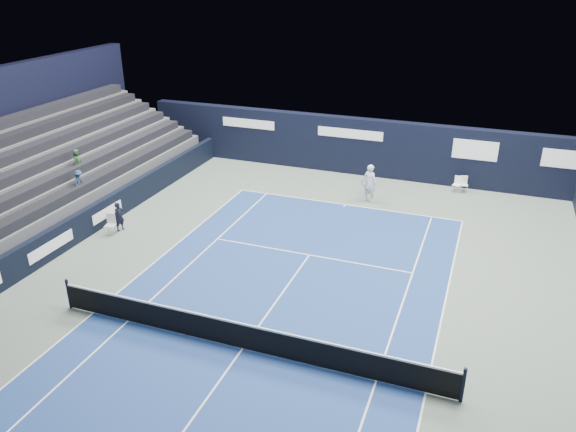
{
  "coord_description": "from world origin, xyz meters",
  "views": [
    {
      "loc": [
        6.14,
        -12.5,
        10.69
      ],
      "look_at": [
        -1.13,
        6.98,
        1.3
      ],
      "focal_mm": 35.0,
      "sensor_mm": 36.0,
      "label": 1
    }
  ],
  "objects_px": {
    "folding_chair_back_b": "(457,183)",
    "tennis_net": "(242,335)",
    "line_judge_chair": "(111,223)",
    "folding_chair_back_a": "(464,181)",
    "tennis_player": "(370,183)"
  },
  "relations": [
    {
      "from": "tennis_net",
      "to": "tennis_player",
      "type": "distance_m",
      "value": 12.77
    },
    {
      "from": "folding_chair_back_a",
      "to": "tennis_player",
      "type": "distance_m",
      "value": 5.2
    },
    {
      "from": "folding_chair_back_b",
      "to": "tennis_net",
      "type": "bearing_deg",
      "value": -92.4
    },
    {
      "from": "folding_chair_back_b",
      "to": "line_judge_chair",
      "type": "height_order",
      "value": "line_judge_chair"
    },
    {
      "from": "tennis_net",
      "to": "tennis_player",
      "type": "bearing_deg",
      "value": 85.67
    },
    {
      "from": "tennis_net",
      "to": "folding_chair_back_a",
      "type": "bearing_deg",
      "value": 71.79
    },
    {
      "from": "folding_chair_back_b",
      "to": "line_judge_chair",
      "type": "distance_m",
      "value": 16.97
    },
    {
      "from": "folding_chair_back_b",
      "to": "tennis_net",
      "type": "height_order",
      "value": "tennis_net"
    },
    {
      "from": "folding_chair_back_b",
      "to": "line_judge_chair",
      "type": "bearing_deg",
      "value": -127.78
    },
    {
      "from": "line_judge_chair",
      "to": "folding_chair_back_b",
      "type": "bearing_deg",
      "value": 24.8
    },
    {
      "from": "tennis_player",
      "to": "tennis_net",
      "type": "bearing_deg",
      "value": -94.33
    },
    {
      "from": "folding_chair_back_b",
      "to": "tennis_net",
      "type": "relative_size",
      "value": 0.06
    },
    {
      "from": "folding_chair_back_a",
      "to": "tennis_net",
      "type": "relative_size",
      "value": 0.06
    },
    {
      "from": "line_judge_chair",
      "to": "tennis_player",
      "type": "relative_size",
      "value": 0.48
    },
    {
      "from": "folding_chair_back_b",
      "to": "tennis_net",
      "type": "xyz_separation_m",
      "value": [
        -4.88,
        -15.53,
        0.03
      ]
    }
  ]
}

